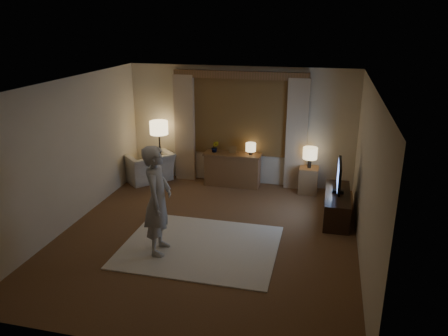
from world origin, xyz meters
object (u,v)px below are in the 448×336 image
(sideboard, at_px, (233,170))
(person, at_px, (158,200))
(side_table, at_px, (308,180))
(tv_stand, at_px, (337,205))
(armchair, at_px, (148,167))

(sideboard, xyz_separation_m, person, (-0.48, -3.17, 0.55))
(sideboard, distance_m, side_table, 1.67)
(side_table, height_order, tv_stand, side_table)
(sideboard, height_order, person, person)
(armchair, relative_size, side_table, 1.82)
(person, bearing_deg, tv_stand, -61.12)
(sideboard, bearing_deg, person, -98.61)
(person, bearing_deg, side_table, -41.38)
(side_table, relative_size, tv_stand, 0.40)
(tv_stand, bearing_deg, armchair, 166.14)
(sideboard, bearing_deg, side_table, -1.72)
(sideboard, distance_m, person, 3.25)
(side_table, bearing_deg, armchair, -178.20)
(armchair, bearing_deg, person, 67.44)
(armchair, xyz_separation_m, person, (1.47, -3.00, 0.57))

